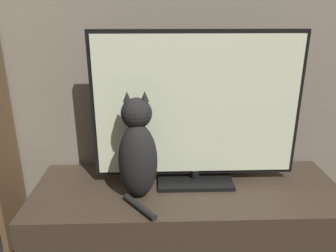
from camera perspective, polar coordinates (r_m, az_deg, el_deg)
name	(u,v)px	position (r m, az deg, el deg)	size (l,w,h in m)	color
wall_back	(185,19)	(1.67, 2.93, 18.09)	(4.80, 0.05, 2.60)	#756B5B
tv_stand	(186,235)	(1.74, 3.20, -18.49)	(1.45, 0.52, 0.55)	#33281E
tv	(197,112)	(1.50, 4.99, 2.52)	(0.95, 0.22, 0.72)	black
cat	(138,152)	(1.43, -5.29, -4.57)	(0.18, 0.30, 0.48)	black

